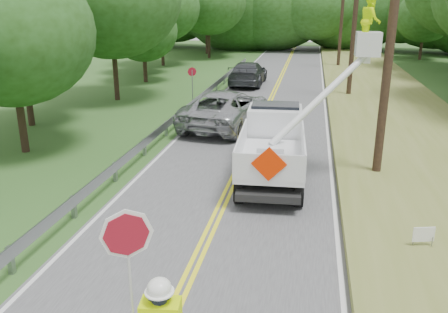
# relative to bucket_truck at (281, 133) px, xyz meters

# --- Properties ---
(road) EXTENTS (7.20, 96.00, 0.03)m
(road) POSITION_rel_bucket_truck_xyz_m (-1.53, 4.80, -1.46)
(road) COLOR #49494C
(road) RESTS_ON ground
(guardrail) EXTENTS (0.18, 48.00, 0.77)m
(guardrail) POSITION_rel_bucket_truck_xyz_m (-5.55, 5.71, -0.91)
(guardrail) COLOR gray
(guardrail) RESTS_ON ground
(utility_poles) EXTENTS (1.60, 43.30, 10.00)m
(utility_poles) POSITION_rel_bucket_truck_xyz_m (3.47, 7.82, 3.80)
(utility_poles) COLOR black
(utility_poles) RESTS_ON ground
(tall_grass_verge) EXTENTS (7.00, 96.00, 0.30)m
(tall_grass_verge) POSITION_rel_bucket_truck_xyz_m (5.57, 4.80, -1.32)
(tall_grass_verge) COLOR olive
(tall_grass_verge) RESTS_ON ground
(treeline_left) EXTENTS (11.15, 54.62, 11.43)m
(treeline_left) POSITION_rel_bucket_truck_xyz_m (-11.84, 22.89, 4.44)
(treeline_left) COLOR #332319
(treeline_left) RESTS_ON ground
(treeline_horizon) EXTENTS (56.79, 15.41, 12.00)m
(treeline_horizon) POSITION_rel_bucket_truck_xyz_m (0.70, 47.02, 4.03)
(treeline_horizon) COLOR #224514
(treeline_horizon) RESTS_ON ground
(bucket_truck) EXTENTS (4.58, 6.42, 6.29)m
(bucket_truck) POSITION_rel_bucket_truck_xyz_m (0.00, 0.00, 0.00)
(bucket_truck) COLOR black
(bucket_truck) RESTS_ON road
(suv_silver) EXTENTS (4.13, 7.11, 1.86)m
(suv_silver) POSITION_rel_bucket_truck_xyz_m (-3.14, 5.99, -0.52)
(suv_silver) COLOR #A2A5A9
(suv_silver) RESTS_ON road
(suv_darkgrey) EXTENTS (2.49, 6.02, 1.74)m
(suv_darkgrey) POSITION_rel_bucket_truck_xyz_m (-3.76, 18.71, -0.58)
(suv_darkgrey) COLOR #383A3F
(suv_darkgrey) RESTS_ON road
(stop_sign_permanent) EXTENTS (0.48, 0.27, 2.48)m
(stop_sign_permanent) POSITION_rel_bucket_truck_xyz_m (-5.80, 9.57, 0.18)
(stop_sign_permanent) COLOR gray
(stop_sign_permanent) RESTS_ON ground
(yard_sign) EXTENTS (0.54, 0.17, 0.80)m
(yard_sign) POSITION_rel_bucket_truck_xyz_m (3.92, -5.63, -0.89)
(yard_sign) COLOR white
(yard_sign) RESTS_ON ground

